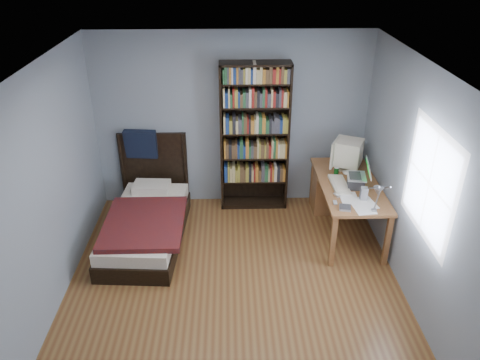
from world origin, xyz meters
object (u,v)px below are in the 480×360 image
Objects in this scene: soda_can at (336,172)px; bed at (147,219)px; keyboard at (339,184)px; speaker at (364,194)px; desk at (340,188)px; bookshelf at (254,138)px; crt_monitor at (347,153)px; laptop at (357,179)px; desk_lamp at (378,193)px.

bed is (-2.51, -0.28, -0.52)m from soda_can.
keyboard is 0.42m from speaker.
bookshelf is at bearing 165.69° from desk.
keyboard is at bearing -93.53° from soda_can.
desk is at bearing 72.95° from keyboard.
crt_monitor reaches higher than laptop.
desk is at bearing -14.31° from bookshelf.
speaker is at bearing -7.52° from bed.
crt_monitor is 1.01× the size of keyboard.
desk_lamp reaches higher than bed.
bed reaches higher than desk.
desk_lamp is 2.13m from bookshelf.
desk_lamp reaches higher than soda_can.
desk is at bearing 58.83° from soda_can.
desk is 0.45m from soda_can.
laptop is 0.75× the size of keyboard.
bookshelf is at bearing 146.74° from laptop.
desk is 3.14× the size of crt_monitor.
soda_can reaches higher than desk.
laptop is 0.99m from desk_lamp.
bookshelf is (-1.04, 0.80, 0.31)m from keyboard.
bed is at bearing 160.03° from desk_lamp.
keyboard is (-0.16, 0.96, -0.42)m from desk_lamp.
crt_monitor is 1.35× the size of laptop.
keyboard is at bearing -106.45° from desk.
crt_monitor is 1.45m from desk_lamp.
laptop reaches higher than soda_can.
desk_lamp reaches higher than keyboard.
keyboard is 3.11× the size of speaker.
speaker is (0.06, 0.61, -0.35)m from desk_lamp.
speaker is 2.79m from bed.
bed is (-2.65, 0.96, -0.90)m from desk_lamp.
crt_monitor is at bearing 94.13° from laptop.
crt_monitor is at bearing 9.99° from bed.
soda_can is at bearing 122.72° from laptop.
soda_can is (-0.14, 1.24, -0.38)m from desk_lamp.
speaker is at bearing -58.75° from keyboard.
soda_can is (-0.13, -0.21, 0.37)m from desk.
bed reaches higher than laptop.
speaker is 0.08× the size of bookshelf.
desk is 2.92× the size of desk_lamp.
laptop is at bearing -82.26° from desk.
desk_lamp is at bearing -55.53° from bookshelf.
keyboard is 1.35m from bookshelf.
keyboard reaches higher than desk.
soda_can is 2.58m from bed.
soda_can reaches higher than keyboard.
crt_monitor is 0.25× the size of bed.
laptop reaches higher than speaker.
speaker reaches higher than keyboard.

